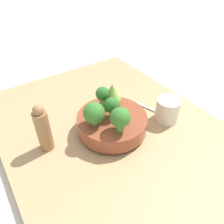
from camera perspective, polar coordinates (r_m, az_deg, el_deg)
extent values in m
plane|color=silver|center=(0.81, 1.48, -7.32)|extent=(6.00, 6.00, 0.00)
cube|color=tan|center=(0.80, 1.49, -6.56)|extent=(1.08, 0.75, 0.03)
cylinder|color=brown|center=(0.80, 0.00, -4.52)|extent=(0.11, 0.11, 0.01)
cylinder|color=brown|center=(0.78, 0.00, -2.70)|extent=(0.25, 0.25, 0.05)
cylinder|color=#6BA34C|center=(0.72, -4.58, -2.51)|extent=(0.02, 0.02, 0.02)
sphere|color=#387A2D|center=(0.70, -4.73, -0.27)|extent=(0.07, 0.07, 0.07)
cylinder|color=#7AB256|center=(0.80, -2.23, 2.69)|extent=(0.03, 0.03, 0.04)
sphere|color=#2D6B28|center=(0.78, -2.29, 4.84)|extent=(0.05, 0.05, 0.05)
cylinder|color=#609347|center=(0.75, 0.00, -0.26)|extent=(0.02, 0.02, 0.03)
sphere|color=#2D6B28|center=(0.73, 0.00, 1.84)|extent=(0.05, 0.05, 0.05)
cylinder|color=#7AB256|center=(0.80, 0.12, 2.74)|extent=(0.02, 0.02, 0.03)
cone|color=#93B751|center=(0.78, 0.13, 5.48)|extent=(0.06, 0.06, 0.06)
cylinder|color=#609347|center=(0.70, 2.09, -3.84)|extent=(0.03, 0.03, 0.03)
sphere|color=#387A2D|center=(0.67, 2.17, -1.43)|extent=(0.07, 0.07, 0.07)
cylinder|color=silver|center=(0.85, 14.27, 0.55)|extent=(0.09, 0.09, 0.09)
cylinder|color=#997047|center=(0.73, -17.41, -4.80)|extent=(0.05, 0.05, 0.15)
sphere|color=#997047|center=(0.68, -18.75, 0.42)|extent=(0.03, 0.03, 0.03)
cube|color=#B2B2B7|center=(0.91, 10.04, 0.71)|extent=(0.17, 0.06, 0.01)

